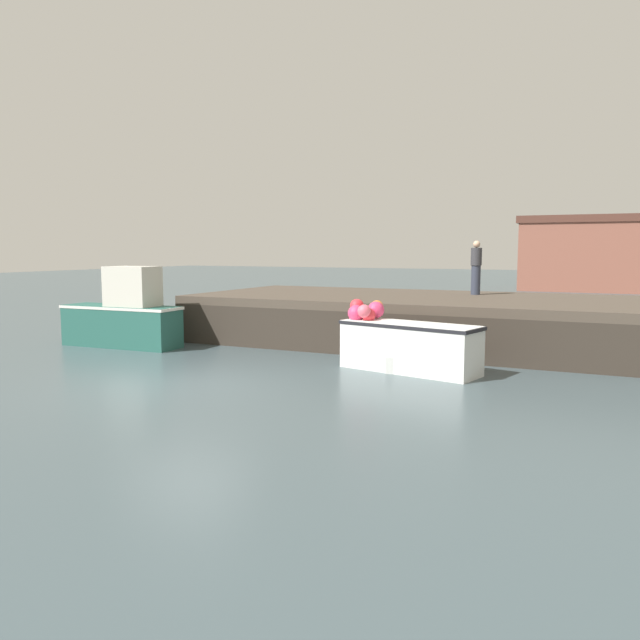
% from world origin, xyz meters
% --- Properties ---
extents(ground, '(120.00, 160.00, 0.10)m').
position_xyz_m(ground, '(0.00, 0.00, -0.05)').
color(ground, '#3D4C51').
extents(pier, '(13.47, 6.25, 1.44)m').
position_xyz_m(pier, '(2.63, 7.38, 1.19)').
color(pier, '#473D33').
rests_on(pier, ground).
extents(fishing_boat_near_left, '(3.76, 1.23, 2.38)m').
position_xyz_m(fishing_boat_near_left, '(-4.86, 3.33, 0.92)').
color(fishing_boat_near_left, '#23564C').
rests_on(fishing_boat_near_left, ground).
extents(fishing_boat_near_right, '(3.52, 1.84, 1.63)m').
position_xyz_m(fishing_boat_near_right, '(3.83, 3.26, 0.66)').
color(fishing_boat_near_right, silver).
rests_on(fishing_boat_near_right, ground).
extents(rowboat, '(1.67, 0.94, 0.43)m').
position_xyz_m(rowboat, '(4.21, 3.18, 0.20)').
color(rowboat, silver).
rests_on(rowboat, ground).
extents(dockworker, '(0.34, 0.34, 1.69)m').
position_xyz_m(dockworker, '(4.18, 9.22, 2.29)').
color(dockworker, '#2D3342').
rests_on(dockworker, pier).
extents(warehouse, '(9.40, 5.12, 5.13)m').
position_xyz_m(warehouse, '(6.34, 36.73, 2.58)').
color(warehouse, brown).
rests_on(warehouse, ground).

